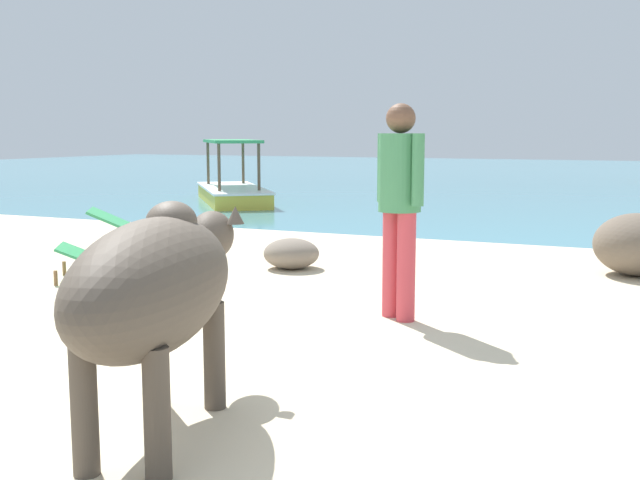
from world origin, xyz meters
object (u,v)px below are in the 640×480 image
(person_standing, at_px, (400,194))
(boat_yellow, at_px, (232,189))
(deck_chair_far, at_px, (98,240))
(cow, at_px, (158,285))

(person_standing, distance_m, boat_yellow, 10.47)
(boat_yellow, bearing_deg, deck_chair_far, 164.07)
(person_standing, bearing_deg, deck_chair_far, -62.09)
(person_standing, bearing_deg, boat_yellow, -108.53)
(cow, height_order, deck_chair_far, cow)
(deck_chair_far, xyz_separation_m, boat_yellow, (-3.20, 7.96, -0.13))
(boat_yellow, bearing_deg, cow, 171.16)
(deck_chair_far, height_order, person_standing, person_standing)
(cow, xyz_separation_m, boat_yellow, (-6.04, 10.91, -0.46))
(deck_chair_far, bearing_deg, cow, 99.95)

